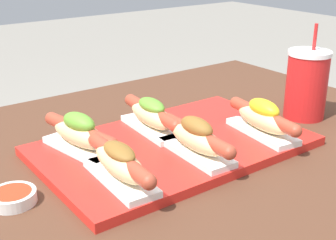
% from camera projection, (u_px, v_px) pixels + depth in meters
% --- Properties ---
extents(serving_tray, '(0.53, 0.33, 0.02)m').
position_uv_depth(serving_tray, '(174.00, 146.00, 0.94)').
color(serving_tray, red).
rests_on(serving_tray, patio_table).
extents(hot_dog_0, '(0.07, 0.21, 0.07)m').
position_uv_depth(hot_dog_0, '(120.00, 163.00, 0.77)').
color(hot_dog_0, white).
rests_on(hot_dog_0, serving_tray).
extents(hot_dog_1, '(0.07, 0.21, 0.07)m').
position_uv_depth(hot_dog_1, '(196.00, 138.00, 0.86)').
color(hot_dog_1, white).
rests_on(hot_dog_1, serving_tray).
extents(hot_dog_2, '(0.08, 0.21, 0.07)m').
position_uv_depth(hot_dog_2, '(263.00, 119.00, 0.96)').
color(hot_dog_2, white).
rests_on(hot_dog_2, serving_tray).
extents(hot_dog_3, '(0.09, 0.21, 0.08)m').
position_uv_depth(hot_dog_3, '(80.00, 134.00, 0.88)').
color(hot_dog_3, white).
rests_on(hot_dog_3, serving_tray).
extents(hot_dog_4, '(0.07, 0.21, 0.07)m').
position_uv_depth(hot_dog_4, '(152.00, 115.00, 0.98)').
color(hot_dog_4, white).
rests_on(hot_dog_4, serving_tray).
extents(sauce_bowl, '(0.07, 0.07, 0.02)m').
position_uv_depth(sauce_bowl, '(13.00, 197.00, 0.75)').
color(sauce_bowl, silver).
rests_on(sauce_bowl, patio_table).
extents(drink_cup, '(0.10, 0.10, 0.22)m').
position_uv_depth(drink_cup, '(307.00, 84.00, 1.08)').
color(drink_cup, red).
rests_on(drink_cup, patio_table).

